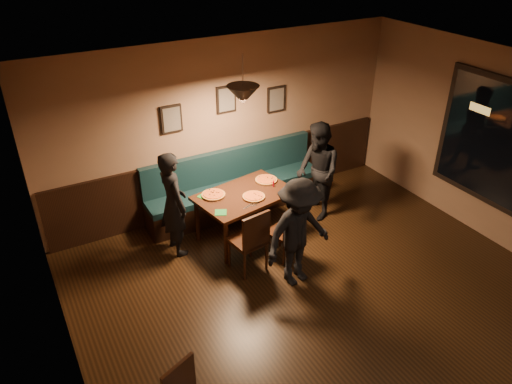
% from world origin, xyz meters
% --- Properties ---
extents(floor, '(7.00, 7.00, 0.00)m').
position_xyz_m(floor, '(0.00, 0.00, 0.00)').
color(floor, black).
rests_on(floor, ground).
extents(ceiling, '(7.00, 7.00, 0.00)m').
position_xyz_m(ceiling, '(0.00, 0.00, 2.80)').
color(ceiling, silver).
rests_on(ceiling, ground).
extents(wall_back, '(6.00, 0.00, 6.00)m').
position_xyz_m(wall_back, '(0.00, 3.50, 1.40)').
color(wall_back, '#8C704F').
rests_on(wall_back, ground).
extents(wall_left, '(0.00, 7.00, 7.00)m').
position_xyz_m(wall_left, '(-3.00, 0.00, 1.40)').
color(wall_left, '#8C704F').
rests_on(wall_left, ground).
extents(wainscot, '(5.88, 0.06, 1.00)m').
position_xyz_m(wainscot, '(0.00, 3.47, 0.50)').
color(wainscot, black).
rests_on(wainscot, ground).
extents(booth_bench, '(3.00, 0.60, 1.00)m').
position_xyz_m(booth_bench, '(0.00, 3.20, 0.50)').
color(booth_bench, '#0F232D').
rests_on(booth_bench, ground).
extents(picture_left, '(0.32, 0.04, 0.42)m').
position_xyz_m(picture_left, '(-0.90, 3.47, 1.70)').
color(picture_left, black).
rests_on(picture_left, wall_back).
extents(picture_center, '(0.32, 0.04, 0.42)m').
position_xyz_m(picture_center, '(0.00, 3.47, 1.85)').
color(picture_center, black).
rests_on(picture_center, wall_back).
extents(picture_right, '(0.32, 0.04, 0.42)m').
position_xyz_m(picture_right, '(0.90, 3.47, 1.70)').
color(picture_right, black).
rests_on(picture_right, wall_back).
extents(pendant_lamp, '(0.44, 0.44, 0.25)m').
position_xyz_m(pendant_lamp, '(-0.23, 2.47, 2.25)').
color(pendant_lamp, black).
rests_on(pendant_lamp, ceiling).
extents(dining_table, '(1.52, 1.12, 0.74)m').
position_xyz_m(dining_table, '(-0.23, 2.47, 0.37)').
color(dining_table, black).
rests_on(dining_table, floor).
extents(chair_near_left, '(0.49, 0.49, 0.97)m').
position_xyz_m(chair_near_left, '(-0.56, 1.76, 0.49)').
color(chair_near_left, black).
rests_on(chair_near_left, floor).
extents(chair_near_right, '(0.48, 0.48, 0.85)m').
position_xyz_m(chair_near_right, '(0.01, 1.77, 0.43)').
color(chair_near_right, black).
rests_on(chair_near_right, floor).
extents(diner_left, '(0.41, 0.59, 1.58)m').
position_xyz_m(diner_left, '(-1.27, 2.64, 0.79)').
color(diner_left, black).
rests_on(diner_left, floor).
extents(diner_right, '(0.73, 0.86, 1.59)m').
position_xyz_m(diner_right, '(1.07, 2.44, 0.80)').
color(diner_right, black).
rests_on(diner_right, floor).
extents(diner_front, '(1.05, 0.68, 1.53)m').
position_xyz_m(diner_front, '(-0.11, 1.21, 0.77)').
color(diner_front, black).
rests_on(diner_front, floor).
extents(pizza_a, '(0.36, 0.36, 0.04)m').
position_xyz_m(pizza_a, '(-0.65, 2.64, 0.76)').
color(pizza_a, '#C36A24').
rests_on(pizza_a, dining_table).
extents(pizza_b, '(0.39, 0.39, 0.04)m').
position_xyz_m(pizza_b, '(-0.16, 2.31, 0.76)').
color(pizza_b, orange).
rests_on(pizza_b, dining_table).
extents(pizza_c, '(0.40, 0.40, 0.04)m').
position_xyz_m(pizza_c, '(0.25, 2.66, 0.76)').
color(pizza_c, gold).
rests_on(pizza_c, dining_table).
extents(soda_glass, '(0.08, 0.08, 0.16)m').
position_xyz_m(soda_glass, '(0.42, 2.17, 0.83)').
color(soda_glass, black).
rests_on(soda_glass, dining_table).
extents(tabasco_bottle, '(0.03, 0.03, 0.11)m').
position_xyz_m(tabasco_bottle, '(0.26, 2.45, 0.80)').
color(tabasco_bottle, '#970513').
rests_on(tabasco_bottle, dining_table).
extents(napkin_a, '(0.21, 0.21, 0.01)m').
position_xyz_m(napkin_a, '(-0.78, 2.69, 0.75)').
color(napkin_a, '#217E29').
rests_on(napkin_a, dining_table).
extents(napkin_b, '(0.22, 0.22, 0.01)m').
position_xyz_m(napkin_b, '(-0.76, 2.17, 0.75)').
color(napkin_b, '#1E712E').
rests_on(napkin_b, dining_table).
extents(cutlery_set, '(0.20, 0.10, 0.00)m').
position_xyz_m(cutlery_set, '(-0.27, 2.14, 0.75)').
color(cutlery_set, white).
rests_on(cutlery_set, dining_table).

